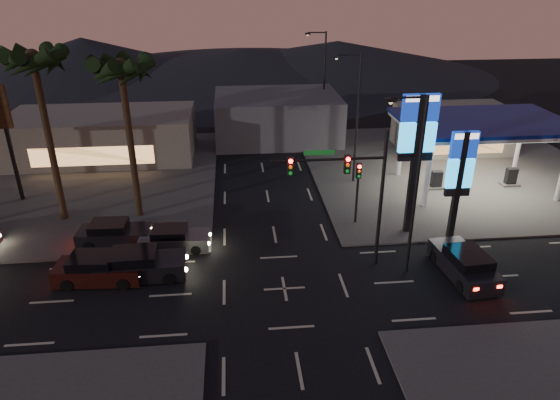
{
  "coord_description": "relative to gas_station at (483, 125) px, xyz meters",
  "views": [
    {
      "loc": [
        -2.39,
        -21.99,
        15.49
      ],
      "look_at": [
        0.23,
        4.78,
        3.0
      ],
      "focal_mm": 32.0,
      "sensor_mm": 36.0,
      "label": 1
    }
  ],
  "objects": [
    {
      "name": "pylon_sign_short",
      "position": [
        -5.0,
        -7.5,
        -0.42
      ],
      "size": [
        1.6,
        0.35,
        7.0
      ],
      "color": "black",
      "rests_on": "ground"
    },
    {
      "name": "car_lane_a_mid",
      "position": [
        -25.99,
        -10.22,
        -4.36
      ],
      "size": [
        4.85,
        2.25,
        1.55
      ],
      "color": "black",
      "rests_on": "ground"
    },
    {
      "name": "palm_a",
      "position": [
        -25.0,
        -2.5,
        4.35
      ],
      "size": [
        4.41,
        4.41,
        10.86
      ],
      "color": "black",
      "rests_on": "ground"
    },
    {
      "name": "building_far_west",
      "position": [
        -30.0,
        10.0,
        -3.08
      ],
      "size": [
        16.0,
        8.0,
        4.0
      ],
      "primitive_type": "cube",
      "color": "#726B5B",
      "rests_on": "ground"
    },
    {
      "name": "car_lane_a_front",
      "position": [
        -23.77,
        -10.09,
        -4.33
      ],
      "size": [
        5.05,
        2.26,
        1.62
      ],
      "color": "black",
      "rests_on": "ground"
    },
    {
      "name": "pedestal_signal",
      "position": [
        -10.5,
        -5.02,
        -2.16
      ],
      "size": [
        0.32,
        0.39,
        4.3
      ],
      "color": "black",
      "rests_on": "ground"
    },
    {
      "name": "corner_lot_nw",
      "position": [
        -32.0,
        4.0,
        -5.02
      ],
      "size": [
        24.0,
        24.0,
        0.12
      ],
      "primitive_type": "cube",
      "color": "#47443F",
      "rests_on": "ground"
    },
    {
      "name": "traffic_signal_mast",
      "position": [
        -12.24,
        -10.01,
        0.15
      ],
      "size": [
        6.1,
        0.39,
        8.0
      ],
      "color": "black",
      "rests_on": "ground"
    },
    {
      "name": "streetlight_near",
      "position": [
        -9.21,
        -11.0,
        0.64
      ],
      "size": [
        2.14,
        0.25,
        10.0
      ],
      "color": "black",
      "rests_on": "ground"
    },
    {
      "name": "ground",
      "position": [
        -16.0,
        -12.0,
        -5.08
      ],
      "size": [
        140.0,
        140.0,
        0.0
      ],
      "primitive_type": "plane",
      "color": "black",
      "rests_on": "ground"
    },
    {
      "name": "palm_b",
      "position": [
        -30.0,
        -2.5,
        4.89
      ],
      "size": [
        4.41,
        4.41,
        11.46
      ],
      "color": "black",
      "rests_on": "ground"
    },
    {
      "name": "hill_left",
      "position": [
        -41.0,
        48.0,
        -2.08
      ],
      "size": [
        40.0,
        40.0,
        6.0
      ],
      "primitive_type": "cone",
      "color": "black",
      "rests_on": "ground"
    },
    {
      "name": "streetlight_far",
      "position": [
        -9.21,
        16.0,
        0.64
      ],
      "size": [
        2.14,
        0.25,
        10.0
      ],
      "color": "black",
      "rests_on": "ground"
    },
    {
      "name": "car_lane_b_front",
      "position": [
        -22.23,
        -7.12,
        -4.44
      ],
      "size": [
        4.31,
        1.95,
        1.38
      ],
      "color": "#58585B",
      "rests_on": "ground"
    },
    {
      "name": "building_far_mid",
      "position": [
        -14.0,
        14.0,
        -2.88
      ],
      "size": [
        12.0,
        9.0,
        4.4
      ],
      "primitive_type": "cube",
      "color": "#4C4C51",
      "rests_on": "ground"
    },
    {
      "name": "hill_right",
      "position": [
        -1.0,
        48.0,
        -2.58
      ],
      "size": [
        50.0,
        50.0,
        5.0
      ],
      "primitive_type": "cone",
      "color": "black",
      "rests_on": "ground"
    },
    {
      "name": "car_lane_b_mid",
      "position": [
        -25.98,
        -6.14,
        -4.4
      ],
      "size": [
        4.56,
        2.04,
        1.46
      ],
      "color": "black",
      "rests_on": "ground"
    },
    {
      "name": "hill_center",
      "position": [
        -16.0,
        48.0,
        -3.08
      ],
      "size": [
        60.0,
        60.0,
        4.0
      ],
      "primitive_type": "cone",
      "color": "black",
      "rests_on": "ground"
    },
    {
      "name": "gas_station",
      "position": [
        0.0,
        0.0,
        0.0
      ],
      "size": [
        12.2,
        8.2,
        5.47
      ],
      "color": "silver",
      "rests_on": "ground"
    },
    {
      "name": "streetlight_mid",
      "position": [
        -9.21,
        2.0,
        0.64
      ],
      "size": [
        2.14,
        0.25,
        10.0
      ],
      "color": "black",
      "rests_on": "ground"
    },
    {
      "name": "corner_lot_ne",
      "position": [
        0.0,
        4.0,
        -5.02
      ],
      "size": [
        24.0,
        24.0,
        0.12
      ],
      "primitive_type": "cube",
      "color": "#47443F",
      "rests_on": "ground"
    },
    {
      "name": "convenience_store",
      "position": [
        2.0,
        9.0,
        -3.08
      ],
      "size": [
        10.0,
        6.0,
        4.0
      ],
      "primitive_type": "cube",
      "color": "#726B5B",
      "rests_on": "ground"
    },
    {
      "name": "pylon_sign_tall",
      "position": [
        -7.5,
        -6.5,
        1.31
      ],
      "size": [
        2.2,
        0.35,
        9.0
      ],
      "color": "black",
      "rests_on": "ground"
    },
    {
      "name": "suv_station",
      "position": [
        -5.99,
        -11.72,
        -4.34
      ],
      "size": [
        2.42,
        4.96,
        1.6
      ],
      "color": "black",
      "rests_on": "ground"
    }
  ]
}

